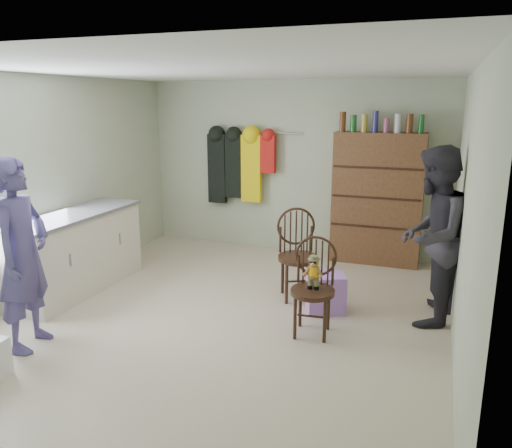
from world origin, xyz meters
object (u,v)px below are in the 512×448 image
at_px(counter, 76,252).
at_px(chair_far, 297,250).
at_px(chair_front, 314,281).
at_px(dresser, 377,198).

xyz_separation_m(counter, chair_far, (2.52, 0.70, 0.08)).
distance_m(chair_front, chair_far, 0.94).
distance_m(counter, chair_front, 2.92).
xyz_separation_m(chair_front, dresser, (0.28, 2.45, 0.38)).
relative_size(chair_far, dresser, 0.49).
bearing_deg(counter, chair_far, 15.45).
height_order(chair_far, dresser, dresser).
xyz_separation_m(counter, chair_front, (2.92, -0.15, 0.06)).
height_order(counter, chair_far, chair_far).
bearing_deg(dresser, chair_front, -96.58).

